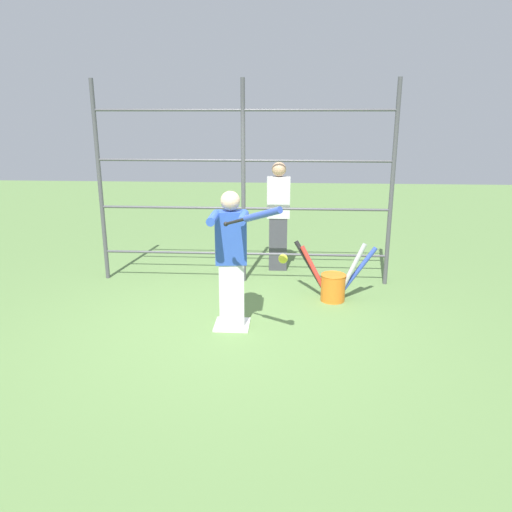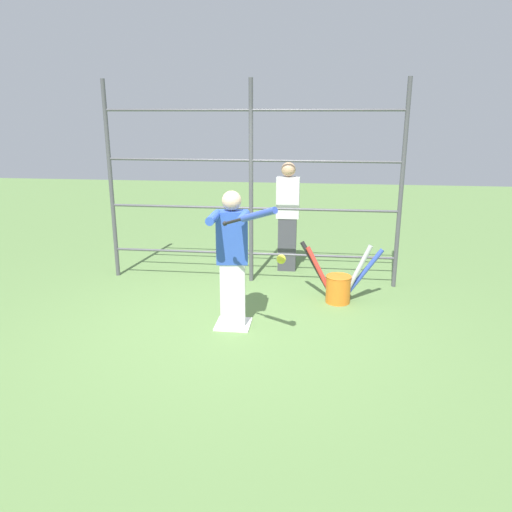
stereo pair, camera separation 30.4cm
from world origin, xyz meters
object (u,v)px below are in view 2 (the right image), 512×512
object	(u,v)px
batter	(232,255)
baseball_bat_swinging	(254,216)
bystander_behind_fence	(288,215)
softball_in_flight	(281,259)
bat_bucket	(338,285)

from	to	relation	value
batter	baseball_bat_swinging	size ratio (longest dim) A/B	2.58
baseball_bat_swinging	bystander_behind_fence	world-z (taller)	bystander_behind_fence
softball_in_flight	bystander_behind_fence	xyz separation A→B (m)	(0.10, -2.69, -0.10)
bat_bucket	batter	bearing A→B (deg)	36.60
batter	bat_bucket	world-z (taller)	batter
batter	baseball_bat_swinging	distance (m)	1.01
batter	baseball_bat_swinging	bearing A→B (deg)	114.86
softball_in_flight	bystander_behind_fence	world-z (taller)	bystander_behind_fence
batter	bat_bucket	xyz separation A→B (m)	(-1.24, -0.92, -0.62)
batter	baseball_bat_swinging	xyz separation A→B (m)	(-0.34, 0.73, 0.61)
baseball_bat_swinging	bystander_behind_fence	bearing A→B (deg)	-92.81
softball_in_flight	baseball_bat_swinging	bearing A→B (deg)	44.82
bat_bucket	baseball_bat_swinging	bearing A→B (deg)	61.53
bystander_behind_fence	softball_in_flight	bearing A→B (deg)	92.14
batter	bystander_behind_fence	xyz separation A→B (m)	(-0.48, -2.20, 0.02)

